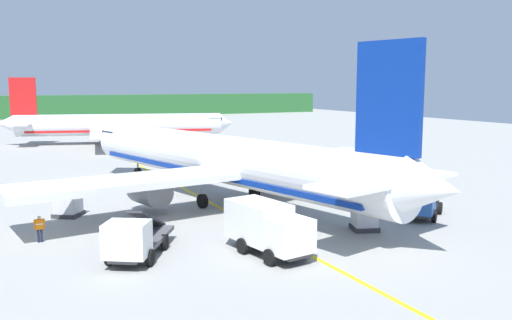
% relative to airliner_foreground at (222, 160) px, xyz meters
% --- Properties ---
extents(airliner_foreground, '(34.33, 41.19, 11.90)m').
position_rel_airliner_foreground_xyz_m(airliner_foreground, '(0.00, 0.00, 0.00)').
color(airliner_foreground, white).
rests_on(airliner_foreground, ground).
extents(airliner_mid_apron, '(35.88, 29.96, 10.42)m').
position_rel_airliner_foreground_xyz_m(airliner_mid_apron, '(1.75, 47.27, -0.42)').
color(airliner_mid_apron, silver).
rests_on(airliner_mid_apron, ground).
extents(airliner_distant, '(22.93, 18.99, 6.54)m').
position_rel_airliner_foreground_xyz_m(airliner_distant, '(2.20, 149.04, -1.53)').
color(airliner_distant, white).
rests_on(airliner_distant, ground).
extents(service_truck_fuel, '(5.79, 5.10, 2.40)m').
position_rel_airliner_foreground_xyz_m(service_truck_fuel, '(11.05, -10.83, -2.00)').
color(service_truck_fuel, '#2659A5').
rests_on(service_truck_fuel, ground).
extents(service_truck_catering, '(5.22, 6.66, 2.70)m').
position_rel_airliner_foreground_xyz_m(service_truck_catering, '(-10.01, -11.76, -2.22)').
color(service_truck_catering, white).
rests_on(service_truck_catering, ground).
extents(service_truck_pushback, '(3.12, 5.94, 2.83)m').
position_rel_airliner_foreground_xyz_m(service_truck_pushback, '(-3.09, -13.89, -1.83)').
color(service_truck_pushback, white).
rests_on(service_truck_pushback, ground).
extents(cargo_container_near, '(2.05, 2.05, 2.06)m').
position_rel_airliner_foreground_xyz_m(cargo_container_near, '(4.88, -12.20, -2.41)').
color(cargo_container_near, '#333338').
rests_on(cargo_container_near, ground).
extents(cargo_container_mid, '(2.46, 2.46, 1.86)m').
position_rel_airliner_foreground_xyz_m(cargo_container_mid, '(-11.88, 0.23, -2.52)').
color(cargo_container_mid, '#333338').
rests_on(cargo_container_mid, ground).
extents(crew_marshaller, '(0.28, 0.63, 1.66)m').
position_rel_airliner_foreground_xyz_m(crew_marshaller, '(-5.71, 4.98, -2.41)').
color(crew_marshaller, '#191E33').
rests_on(crew_marshaller, ground).
extents(crew_loader_left, '(0.63, 0.25, 1.63)m').
position_rel_airliner_foreground_xyz_m(crew_loader_left, '(-14.31, -5.88, -2.43)').
color(crew_loader_left, '#191E33').
rests_on(crew_loader_left, ground).
extents(apron_guide_line, '(0.30, 60.00, 0.01)m').
position_rel_airliner_foreground_xyz_m(apron_guide_line, '(-1.06, -4.45, -3.39)').
color(apron_guide_line, yellow).
rests_on(apron_guide_line, ground).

